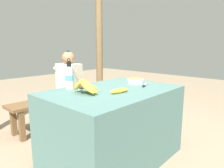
{
  "coord_description": "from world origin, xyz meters",
  "views": [
    {
      "loc": [
        -1.35,
        -1.23,
        1.1
      ],
      "look_at": [
        0.04,
        0.05,
        0.75
      ],
      "focal_mm": 32.0,
      "sensor_mm": 36.0,
      "label": 1
    }
  ],
  "objects_px": {
    "knife": "(144,85)",
    "banana_bunch_green": "(38,97)",
    "support_post_far": "(99,45)",
    "serving_bowl": "(135,81)",
    "banana_bunch_ripe": "(85,86)",
    "seated_vendor": "(67,83)",
    "loose_banana_front": "(120,91)",
    "water_bottle": "(69,77)",
    "wooden_bench": "(64,101)"
  },
  "relations": [
    {
      "from": "serving_bowl",
      "to": "seated_vendor",
      "type": "height_order",
      "value": "seated_vendor"
    },
    {
      "from": "wooden_bench",
      "to": "banana_bunch_green",
      "type": "distance_m",
      "value": 0.41
    },
    {
      "from": "water_bottle",
      "to": "wooden_bench",
      "type": "height_order",
      "value": "water_bottle"
    },
    {
      "from": "wooden_bench",
      "to": "banana_bunch_green",
      "type": "xyz_separation_m",
      "value": [
        -0.38,
        0.0,
        0.13
      ]
    },
    {
      "from": "banana_bunch_ripe",
      "to": "seated_vendor",
      "type": "distance_m",
      "value": 1.2
    },
    {
      "from": "water_bottle",
      "to": "banana_bunch_ripe",
      "type": "bearing_deg",
      "value": -96.53
    },
    {
      "from": "knife",
      "to": "water_bottle",
      "type": "bearing_deg",
      "value": 118.58
    },
    {
      "from": "banana_bunch_ripe",
      "to": "support_post_far",
      "type": "height_order",
      "value": "support_post_far"
    },
    {
      "from": "banana_bunch_green",
      "to": "loose_banana_front",
      "type": "bearing_deg",
      "value": -85.87
    },
    {
      "from": "wooden_bench",
      "to": "knife",
      "type": "bearing_deg",
      "value": -85.24
    },
    {
      "from": "banana_bunch_green",
      "to": "water_bottle",
      "type": "bearing_deg",
      "value": -96.16
    },
    {
      "from": "banana_bunch_ripe",
      "to": "loose_banana_front",
      "type": "relative_size",
      "value": 1.5
    },
    {
      "from": "banana_bunch_ripe",
      "to": "seated_vendor",
      "type": "height_order",
      "value": "seated_vendor"
    },
    {
      "from": "knife",
      "to": "support_post_far",
      "type": "bearing_deg",
      "value": 36.81
    },
    {
      "from": "loose_banana_front",
      "to": "seated_vendor",
      "type": "bearing_deg",
      "value": 75.28
    },
    {
      "from": "banana_bunch_ripe",
      "to": "knife",
      "type": "bearing_deg",
      "value": -17.08
    },
    {
      "from": "knife",
      "to": "banana_bunch_green",
      "type": "xyz_separation_m",
      "value": [
        -0.49,
        1.29,
        -0.25
      ]
    },
    {
      "from": "serving_bowl",
      "to": "wooden_bench",
      "type": "xyz_separation_m",
      "value": [
        -0.19,
        1.12,
        -0.4
      ]
    },
    {
      "from": "seated_vendor",
      "to": "water_bottle",
      "type": "bearing_deg",
      "value": 48.25
    },
    {
      "from": "banana_bunch_ripe",
      "to": "wooden_bench",
      "type": "distance_m",
      "value": 1.28
    },
    {
      "from": "banana_bunch_ripe",
      "to": "knife",
      "type": "relative_size",
      "value": 1.66
    },
    {
      "from": "banana_bunch_ripe",
      "to": "seated_vendor",
      "type": "xyz_separation_m",
      "value": [
        0.54,
        1.06,
        -0.18
      ]
    },
    {
      "from": "loose_banana_front",
      "to": "support_post_far",
      "type": "relative_size",
      "value": 0.09
    },
    {
      "from": "banana_bunch_ripe",
      "to": "knife",
      "type": "xyz_separation_m",
      "value": [
        0.61,
        -0.19,
        -0.06
      ]
    },
    {
      "from": "knife",
      "to": "banana_bunch_green",
      "type": "bearing_deg",
      "value": 87.33
    },
    {
      "from": "seated_vendor",
      "to": "banana_bunch_green",
      "type": "relative_size",
      "value": 3.5
    },
    {
      "from": "support_post_far",
      "to": "serving_bowl",
      "type": "bearing_deg",
      "value": -120.1
    },
    {
      "from": "seated_vendor",
      "to": "loose_banana_front",
      "type": "bearing_deg",
      "value": 66.42
    },
    {
      "from": "loose_banana_front",
      "to": "banana_bunch_green",
      "type": "xyz_separation_m",
      "value": [
        -0.09,
        1.3,
        -0.26
      ]
    },
    {
      "from": "loose_banana_front",
      "to": "knife",
      "type": "height_order",
      "value": "loose_banana_front"
    },
    {
      "from": "water_bottle",
      "to": "wooden_bench",
      "type": "distance_m",
      "value": 1.07
    },
    {
      "from": "knife",
      "to": "support_post_far",
      "type": "relative_size",
      "value": 0.08
    },
    {
      "from": "knife",
      "to": "wooden_bench",
      "type": "height_order",
      "value": "knife"
    },
    {
      "from": "wooden_bench",
      "to": "banana_bunch_green",
      "type": "relative_size",
      "value": 5.11
    },
    {
      "from": "banana_bunch_ripe",
      "to": "seated_vendor",
      "type": "relative_size",
      "value": 0.29
    },
    {
      "from": "banana_bunch_ripe",
      "to": "banana_bunch_green",
      "type": "relative_size",
      "value": 1.01
    },
    {
      "from": "loose_banana_front",
      "to": "wooden_bench",
      "type": "height_order",
      "value": "loose_banana_front"
    },
    {
      "from": "wooden_bench",
      "to": "water_bottle",
      "type": "bearing_deg",
      "value": -119.59
    },
    {
      "from": "banana_bunch_ripe",
      "to": "wooden_bench",
      "type": "xyz_separation_m",
      "value": [
        0.5,
        1.1,
        -0.43
      ]
    },
    {
      "from": "banana_bunch_ripe",
      "to": "water_bottle",
      "type": "bearing_deg",
      "value": 83.47
    },
    {
      "from": "serving_bowl",
      "to": "knife",
      "type": "bearing_deg",
      "value": -115.46
    },
    {
      "from": "banana_bunch_green",
      "to": "knife",
      "type": "bearing_deg",
      "value": -69.11
    },
    {
      "from": "loose_banana_front",
      "to": "knife",
      "type": "bearing_deg",
      "value": 1.59
    },
    {
      "from": "banana_bunch_ripe",
      "to": "loose_banana_front",
      "type": "bearing_deg",
      "value": -42.89
    },
    {
      "from": "serving_bowl",
      "to": "knife",
      "type": "xyz_separation_m",
      "value": [
        -0.08,
        -0.17,
        -0.02
      ]
    },
    {
      "from": "serving_bowl",
      "to": "water_bottle",
      "type": "bearing_deg",
      "value": 156.69
    },
    {
      "from": "serving_bowl",
      "to": "loose_banana_front",
      "type": "xyz_separation_m",
      "value": [
        -0.48,
        -0.18,
        -0.01
      ]
    },
    {
      "from": "water_bottle",
      "to": "banana_bunch_green",
      "type": "xyz_separation_m",
      "value": [
        0.09,
        0.84,
        -0.35
      ]
    },
    {
      "from": "banana_bunch_ripe",
      "to": "serving_bowl",
      "type": "bearing_deg",
      "value": -1.71
    },
    {
      "from": "serving_bowl",
      "to": "knife",
      "type": "distance_m",
      "value": 0.19
    }
  ]
}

